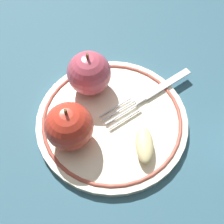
# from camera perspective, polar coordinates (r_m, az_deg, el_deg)

# --- Properties ---
(ground_plane) EXTENTS (2.00, 2.00, 0.00)m
(ground_plane) POSITION_cam_1_polar(r_m,az_deg,el_deg) (0.49, -0.44, -3.78)
(ground_plane) COLOR #2F5768
(plate) EXTENTS (0.24, 0.24, 0.01)m
(plate) POSITION_cam_1_polar(r_m,az_deg,el_deg) (0.49, 0.00, -1.64)
(plate) COLOR #EDE6C9
(plate) RESTS_ON ground_plane
(apple_red_whole) EXTENTS (0.07, 0.07, 0.08)m
(apple_red_whole) POSITION_cam_1_polar(r_m,az_deg,el_deg) (0.44, -7.85, -2.60)
(apple_red_whole) COLOR red
(apple_red_whole) RESTS_ON plate
(apple_second_whole) EXTENTS (0.07, 0.07, 0.08)m
(apple_second_whole) POSITION_cam_1_polar(r_m,az_deg,el_deg) (0.49, -4.22, 7.10)
(apple_second_whole) COLOR #BC4A5C
(apple_second_whole) RESTS_ON plate
(apple_slice_front) EXTENTS (0.05, 0.06, 0.02)m
(apple_slice_front) POSITION_cam_1_polar(r_m,az_deg,el_deg) (0.46, 5.95, -5.98)
(apple_slice_front) COLOR beige
(apple_slice_front) RESTS_ON plate
(fork) EXTENTS (0.18, 0.03, 0.00)m
(fork) POSITION_cam_1_polar(r_m,az_deg,el_deg) (0.51, 7.09, 3.36)
(fork) COLOR silver
(fork) RESTS_ON plate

